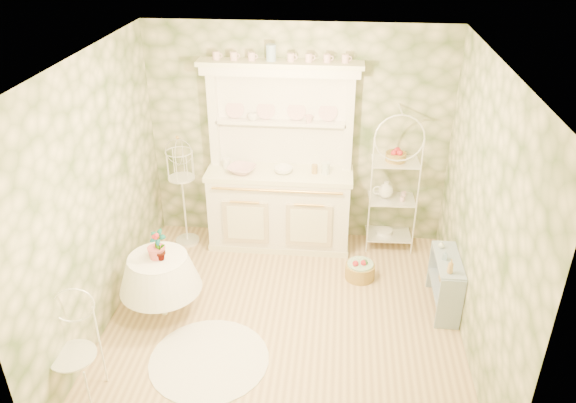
# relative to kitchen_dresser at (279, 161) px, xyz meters

# --- Properties ---
(floor) EXTENTS (3.60, 3.60, 0.00)m
(floor) POSITION_rel_kitchen_dresser_xyz_m (0.20, -1.52, -1.15)
(floor) COLOR #D1B27E
(floor) RESTS_ON ground
(ceiling) EXTENTS (3.60, 3.60, 0.00)m
(ceiling) POSITION_rel_kitchen_dresser_xyz_m (0.20, -1.52, 1.56)
(ceiling) COLOR white
(ceiling) RESTS_ON floor
(wall_left) EXTENTS (3.60, 3.60, 0.00)m
(wall_left) POSITION_rel_kitchen_dresser_xyz_m (-1.60, -1.52, 0.21)
(wall_left) COLOR beige
(wall_left) RESTS_ON floor
(wall_right) EXTENTS (3.60, 3.60, 0.00)m
(wall_right) POSITION_rel_kitchen_dresser_xyz_m (2.00, -1.52, 0.21)
(wall_right) COLOR beige
(wall_right) RESTS_ON floor
(wall_back) EXTENTS (3.60, 3.60, 0.00)m
(wall_back) POSITION_rel_kitchen_dresser_xyz_m (0.20, 0.28, 0.21)
(wall_back) COLOR beige
(wall_back) RESTS_ON floor
(wall_front) EXTENTS (3.60, 3.60, 0.00)m
(wall_front) POSITION_rel_kitchen_dresser_xyz_m (0.20, -3.32, 0.21)
(wall_front) COLOR beige
(wall_front) RESTS_ON floor
(kitchen_dresser) EXTENTS (1.87, 0.61, 2.29)m
(kitchen_dresser) POSITION_rel_kitchen_dresser_xyz_m (0.00, 0.00, 0.00)
(kitchen_dresser) COLOR white
(kitchen_dresser) RESTS_ON floor
(bakers_rack) EXTENTS (0.54, 0.39, 1.69)m
(bakers_rack) POSITION_rel_kitchen_dresser_xyz_m (1.36, 0.10, -0.30)
(bakers_rack) COLOR white
(bakers_rack) RESTS_ON floor
(side_shelf) EXTENTS (0.29, 0.68, 0.57)m
(side_shelf) POSITION_rel_kitchen_dresser_xyz_m (1.87, -1.11, -0.86)
(side_shelf) COLOR #93A7B9
(side_shelf) RESTS_ON floor
(round_table) EXTENTS (0.91, 0.91, 0.78)m
(round_table) POSITION_rel_kitchen_dresser_xyz_m (-1.07, -1.51, -0.76)
(round_table) COLOR white
(round_table) RESTS_ON floor
(cafe_chair) EXTENTS (0.52, 0.52, 0.90)m
(cafe_chair) POSITION_rel_kitchen_dresser_xyz_m (-1.48, -2.66, -0.70)
(cafe_chair) COLOR white
(cafe_chair) RESTS_ON floor
(birdcage_stand) EXTENTS (0.33, 0.33, 1.35)m
(birdcage_stand) POSITION_rel_kitchen_dresser_xyz_m (-1.18, -0.09, -0.47)
(birdcage_stand) COLOR white
(birdcage_stand) RESTS_ON floor
(floor_basket) EXTENTS (0.48, 0.48, 0.25)m
(floor_basket) POSITION_rel_kitchen_dresser_xyz_m (1.00, -0.66, -1.02)
(floor_basket) COLOR #AC8B40
(floor_basket) RESTS_ON floor
(lace_rug) EXTENTS (1.34, 1.34, 0.01)m
(lace_rug) POSITION_rel_kitchen_dresser_xyz_m (-0.45, -2.14, -1.14)
(lace_rug) COLOR white
(lace_rug) RESTS_ON floor
(bowl_floral) EXTENTS (0.40, 0.40, 0.08)m
(bowl_floral) POSITION_rel_kitchen_dresser_xyz_m (-0.44, -0.08, -0.13)
(bowl_floral) COLOR white
(bowl_floral) RESTS_ON kitchen_dresser
(bowl_white) EXTENTS (0.23, 0.23, 0.07)m
(bowl_white) POSITION_rel_kitchen_dresser_xyz_m (0.05, -0.04, -0.13)
(bowl_white) COLOR white
(bowl_white) RESTS_ON kitchen_dresser
(cup_left) EXTENTS (0.12, 0.12, 0.09)m
(cup_left) POSITION_rel_kitchen_dresser_xyz_m (-0.33, 0.16, 0.47)
(cup_left) COLOR white
(cup_left) RESTS_ON kitchen_dresser
(cup_right) EXTENTS (0.10, 0.10, 0.09)m
(cup_right) POSITION_rel_kitchen_dresser_xyz_m (0.33, 0.15, 0.47)
(cup_right) COLOR white
(cup_right) RESTS_ON kitchen_dresser
(potted_geranium) EXTENTS (0.20, 0.16, 0.33)m
(potted_geranium) POSITION_rel_kitchen_dresser_xyz_m (-1.02, -1.55, -0.30)
(potted_geranium) COLOR #3F7238
(potted_geranium) RESTS_ON round_table
(bottle_amber) EXTENTS (0.06, 0.06, 0.15)m
(bottle_amber) POSITION_rel_kitchen_dresser_xyz_m (1.84, -1.36, -0.46)
(bottle_amber) COLOR tan
(bottle_amber) RESTS_ON side_shelf
(bottle_blue) EXTENTS (0.06, 0.06, 0.10)m
(bottle_blue) POSITION_rel_kitchen_dresser_xyz_m (1.82, -1.12, -0.49)
(bottle_blue) COLOR #89AAC6
(bottle_blue) RESTS_ON side_shelf
(bottle_glass) EXTENTS (0.08, 0.08, 0.09)m
(bottle_glass) POSITION_rel_kitchen_dresser_xyz_m (1.82, -0.91, -0.50)
(bottle_glass) COLOR silver
(bottle_glass) RESTS_ON side_shelf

